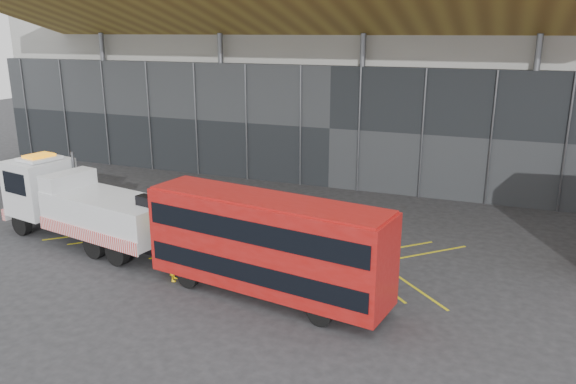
% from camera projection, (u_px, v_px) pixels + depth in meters
% --- Properties ---
extents(ground_plane, '(120.00, 120.00, 0.00)m').
position_uv_depth(ground_plane, '(222.00, 239.00, 28.40)').
color(ground_plane, '#262628').
extents(road_markings, '(19.96, 7.16, 0.01)m').
position_uv_depth(road_markings, '(251.00, 243.00, 27.82)').
color(road_markings, gold).
rests_on(road_markings, ground_plane).
extents(construction_building, '(55.00, 23.97, 18.00)m').
position_uv_depth(construction_building, '(359.00, 47.00, 41.63)').
color(construction_building, '#969691').
rests_on(construction_building, ground_plane).
extents(recovery_truck, '(11.96, 4.73, 4.15)m').
position_uv_depth(recovery_truck, '(82.00, 205.00, 27.59)').
color(recovery_truck, black).
rests_on(recovery_truck, ground_plane).
extents(bus_towed, '(10.24, 3.81, 4.07)m').
position_uv_depth(bus_towed, '(266.00, 242.00, 21.71)').
color(bus_towed, '#9E0F0C').
rests_on(bus_towed, ground_plane).
extents(worker, '(0.58, 0.68, 1.60)m').
position_uv_depth(worker, '(173.00, 263.00, 23.50)').
color(worker, yellow).
rests_on(worker, ground_plane).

